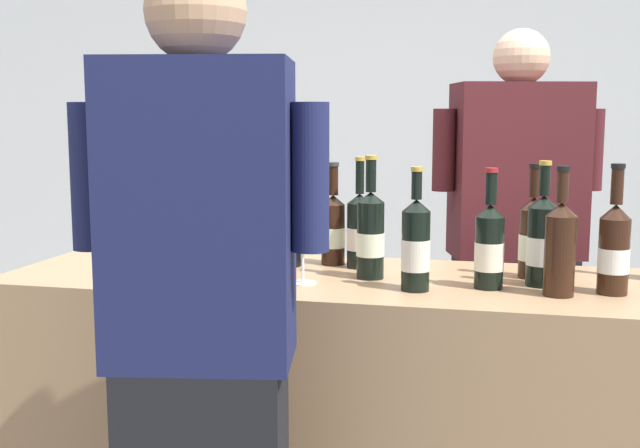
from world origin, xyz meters
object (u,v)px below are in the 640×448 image
object	(u,v)px
wine_bottle_1	(560,246)
wine_bottle_0	(542,241)
wine_bottle_3	(614,248)
wine_glass	(303,233)
wine_bottle_2	(370,234)
wine_bottle_9	(360,230)
person_server	(514,273)
person_guest	(203,369)
wine_bottle_4	(489,246)
ice_bucket	(177,225)
wine_bottle_8	(333,228)
wine_bottle_7	(289,229)
wine_bottle_10	(245,230)
wine_bottle_11	(416,245)
wine_bottle_6	(533,237)

from	to	relation	value
wine_bottle_1	wine_bottle_0	bearing A→B (deg)	108.24
wine_bottle_3	wine_glass	bearing A→B (deg)	-175.54
wine_bottle_2	wine_glass	world-z (taller)	wine_bottle_2
wine_bottle_0	wine_glass	bearing A→B (deg)	-168.84
wine_bottle_1	wine_bottle_3	world-z (taller)	wine_bottle_3
wine_bottle_0	wine_bottle_9	size ratio (longest dim) A/B	1.01
wine_bottle_3	person_server	distance (m)	0.83
person_guest	wine_bottle_0	bearing A→B (deg)	40.60
wine_bottle_4	ice_bucket	size ratio (longest dim) A/B	1.31
wine_bottle_9	wine_glass	world-z (taller)	wine_bottle_9
wine_bottle_9	person_guest	xyz separation A→B (m)	(-0.21, -0.77, -0.20)
wine_glass	wine_bottle_8	bearing A→B (deg)	86.09
wine_bottle_7	wine_glass	world-z (taller)	wine_bottle_7
person_guest	wine_bottle_10	bearing A→B (deg)	99.34
wine_bottle_4	wine_bottle_11	distance (m)	0.20
wine_bottle_7	ice_bucket	bearing A→B (deg)	-169.06
wine_bottle_8	ice_bucket	xyz separation A→B (m)	(-0.47, -0.12, 0.01)
wine_bottle_3	person_server	size ratio (longest dim) A/B	0.20
wine_bottle_8	person_server	distance (m)	0.80
wine_bottle_0	wine_bottle_10	distance (m)	0.83
wine_bottle_7	person_guest	distance (m)	0.77
wine_bottle_9	wine_bottle_11	size ratio (longest dim) A/B	1.03
wine_bottle_11	person_guest	world-z (taller)	person_guest
wine_bottle_0	wine_bottle_2	xyz separation A→B (m)	(-0.47, -0.01, 0.00)
wine_bottle_6	wine_bottle_8	distance (m)	0.60
wine_bottle_6	wine_bottle_7	distance (m)	0.72
wine_bottle_4	wine_bottle_10	size ratio (longest dim) A/B	0.97
wine_bottle_10	person_guest	xyz separation A→B (m)	(0.09, -0.57, -0.22)
wine_bottle_1	wine_bottle_7	xyz separation A→B (m)	(-0.78, 0.23, -0.01)
wine_bottle_8	wine_bottle_11	bearing A→B (deg)	-46.96
wine_bottle_2	wine_bottle_3	xyz separation A→B (m)	(0.64, -0.05, -0.01)
wine_bottle_9	wine_bottle_6	bearing A→B (deg)	-4.22
wine_bottle_0	wine_bottle_6	size ratio (longest dim) A/B	1.04
wine_bottle_9	wine_bottle_4	bearing A→B (deg)	-27.79
wine_bottle_7	wine_bottle_1	bearing A→B (deg)	-16.49
wine_bottle_2	ice_bucket	world-z (taller)	wine_bottle_2
wine_bottle_8	wine_bottle_10	distance (m)	0.31
wine_bottle_4	person_guest	size ratio (longest dim) A/B	0.19
wine_bottle_0	person_server	world-z (taller)	person_server
wine_bottle_3	wine_bottle_11	xyz separation A→B (m)	(-0.50, -0.08, 0.00)
wine_bottle_3	wine_bottle_9	size ratio (longest dim) A/B	1.00
wine_bottle_1	wine_bottle_6	xyz separation A→B (m)	(-0.06, 0.22, -0.01)
wine_bottle_1	wine_bottle_8	distance (m)	0.72
wine_bottle_1	wine_bottle_9	distance (m)	0.62
wine_bottle_10	ice_bucket	size ratio (longest dim) A/B	1.36
wine_bottle_6	wine_bottle_11	distance (m)	0.39
wine_bottle_7	wine_bottle_11	size ratio (longest dim) A/B	0.99
wine_bottle_1	wine_bottle_2	bearing A→B (deg)	168.42
wine_bottle_6	wine_bottle_0	bearing A→B (deg)	-77.72
wine_bottle_7	wine_bottle_4	bearing A→B (deg)	-16.89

